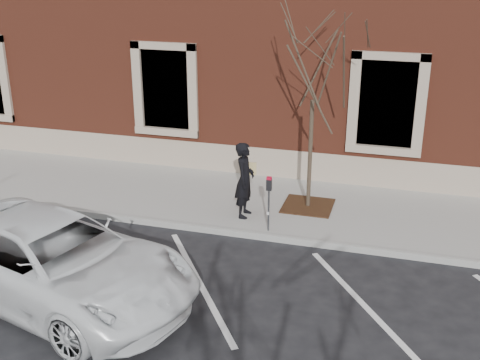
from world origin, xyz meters
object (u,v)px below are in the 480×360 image
(sapling, at_px, (314,69))
(parking_meter, at_px, (269,194))
(man, at_px, (245,180))
(white_truck, at_px, (55,260))

(sapling, bearing_deg, parking_meter, -110.92)
(parking_meter, xyz_separation_m, sapling, (0.61, 1.59, 2.48))
(man, bearing_deg, sapling, -55.45)
(sapling, bearing_deg, man, -144.75)
(man, distance_m, sapling, 2.97)
(sapling, bearing_deg, white_truck, -126.02)
(man, bearing_deg, parking_meter, -131.99)
(sapling, xyz_separation_m, white_truck, (-3.73, -5.13, -2.75))
(man, xyz_separation_m, parking_meter, (0.73, -0.64, -0.01))
(man, height_order, sapling, sapling)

